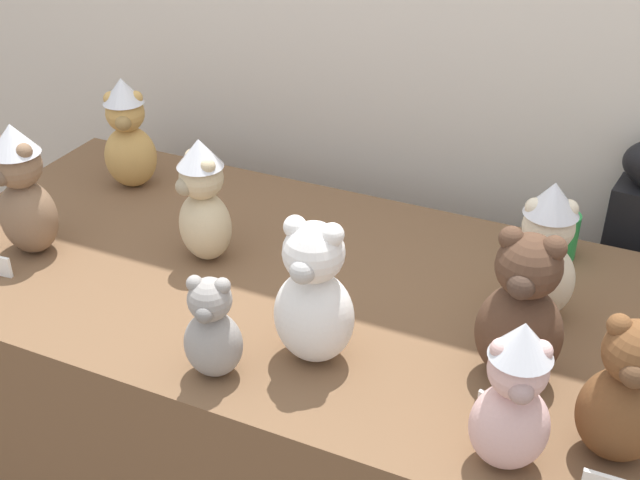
% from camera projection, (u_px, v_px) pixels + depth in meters
% --- Properties ---
extents(display_table, '(1.94, 0.89, 0.74)m').
position_uv_depth(display_table, '(320.00, 411.00, 1.99)').
color(display_table, brown).
rests_on(display_table, ground_plane).
extents(teddy_bear_mocha, '(0.17, 0.15, 0.32)m').
position_uv_depth(teddy_bear_mocha, '(23.00, 191.00, 1.85)').
color(teddy_bear_mocha, '#7F6047').
rests_on(teddy_bear_mocha, display_table).
extents(teddy_bear_cream, '(0.17, 0.16, 0.31)m').
position_uv_depth(teddy_bear_cream, '(544.00, 254.00, 1.63)').
color(teddy_bear_cream, beige).
rests_on(teddy_bear_cream, display_table).
extents(teddy_bear_cocoa, '(0.16, 0.15, 0.32)m').
position_uv_depth(teddy_bear_cocoa, '(522.00, 312.00, 1.47)').
color(teddy_bear_cocoa, '#4C3323').
rests_on(teddy_bear_cocoa, display_table).
extents(teddy_bear_honey, '(0.18, 0.17, 0.31)m').
position_uv_depth(teddy_bear_honey, '(128.00, 135.00, 2.14)').
color(teddy_bear_honey, tan).
rests_on(teddy_bear_honey, display_table).
extents(teddy_bear_ash, '(0.13, 0.12, 0.22)m').
position_uv_depth(teddy_bear_ash, '(212.00, 330.00, 1.50)').
color(teddy_bear_ash, gray).
rests_on(teddy_bear_ash, display_table).
extents(teddy_bear_blush, '(0.16, 0.15, 0.29)m').
position_uv_depth(teddy_bear_blush, '(514.00, 398.00, 1.28)').
color(teddy_bear_blush, beige).
rests_on(teddy_bear_blush, display_table).
extents(teddy_bear_snow, '(0.16, 0.14, 0.31)m').
position_uv_depth(teddy_bear_snow, '(314.00, 297.00, 1.52)').
color(teddy_bear_snow, white).
rests_on(teddy_bear_snow, display_table).
extents(teddy_bear_sand, '(0.17, 0.17, 0.30)m').
position_uv_depth(teddy_bear_sand, '(203.00, 202.00, 1.83)').
color(teddy_bear_sand, '#CCB78E').
rests_on(teddy_bear_sand, display_table).
extents(teddy_bear_chestnut, '(0.15, 0.13, 0.28)m').
position_uv_depth(teddy_bear_chestnut, '(625.00, 395.00, 1.30)').
color(teddy_bear_chestnut, brown).
rests_on(teddy_bear_chestnut, display_table).
extents(party_cup_green, '(0.08, 0.08, 0.11)m').
position_uv_depth(party_cup_green, '(561.00, 235.00, 1.88)').
color(party_cup_green, '#238C3D').
rests_on(party_cup_green, display_table).
extents(name_card_front_left, '(0.07, 0.02, 0.05)m').
position_uv_depth(name_card_front_left, '(497.00, 407.00, 1.43)').
color(name_card_front_left, white).
rests_on(name_card_front_left, display_table).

